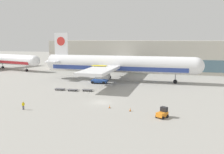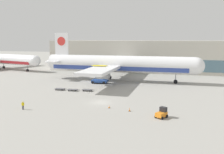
{
  "view_description": "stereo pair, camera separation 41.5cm",
  "coord_description": "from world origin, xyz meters",
  "px_view_note": "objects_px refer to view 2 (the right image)",
  "views": [
    {
      "loc": [
        17.42,
        -54.66,
        14.97
      ],
      "look_at": [
        -0.97,
        13.74,
        4.0
      ],
      "focal_mm": 40.0,
      "sensor_mm": 36.0,
      "label": 1
    },
    {
      "loc": [
        17.82,
        -54.55,
        14.97
      ],
      "look_at": [
        -0.97,
        13.74,
        4.0
      ],
      "focal_mm": 40.0,
      "sensor_mm": 36.0,
      "label": 2
    }
  ],
  "objects_px": {
    "baggage_tug_foreground": "(162,113)",
    "traffic_cone_near": "(109,107)",
    "airplane_main": "(116,65)",
    "scissor_lift_loader": "(100,77)",
    "ground_crew_near": "(23,105)",
    "baggage_dolly_second": "(73,90)",
    "airplane_distant": "(2,59)",
    "baggage_dolly_third": "(87,90)",
    "baggage_dolly_lead": "(60,89)",
    "traffic_cone_far": "(130,110)"
  },
  "relations": [
    {
      "from": "baggage_tug_foreground",
      "to": "baggage_dolly_lead",
      "type": "distance_m",
      "value": 35.7
    },
    {
      "from": "airplane_distant",
      "to": "traffic_cone_near",
      "type": "distance_m",
      "value": 87.67
    },
    {
      "from": "baggage_dolly_second",
      "to": "ground_crew_near",
      "type": "relative_size",
      "value": 2.09
    },
    {
      "from": "baggage_tug_foreground",
      "to": "baggage_dolly_second",
      "type": "distance_m",
      "value": 32.21
    },
    {
      "from": "airplane_main",
      "to": "traffic_cone_near",
      "type": "bearing_deg",
      "value": -77.93
    },
    {
      "from": "baggage_dolly_third",
      "to": "traffic_cone_far",
      "type": "bearing_deg",
      "value": -50.27
    },
    {
      "from": "baggage_dolly_lead",
      "to": "baggage_dolly_second",
      "type": "xyz_separation_m",
      "value": [
        4.09,
        -0.08,
        0.0
      ]
    },
    {
      "from": "baggage_dolly_third",
      "to": "scissor_lift_loader",
      "type": "bearing_deg",
      "value": 88.7
    },
    {
      "from": "airplane_main",
      "to": "airplane_distant",
      "type": "xyz_separation_m",
      "value": [
        -62.48,
        18.25,
        -0.91
      ]
    },
    {
      "from": "scissor_lift_loader",
      "to": "baggage_dolly_lead",
      "type": "distance_m",
      "value": 15.91
    },
    {
      "from": "baggage_dolly_second",
      "to": "airplane_distant",
      "type": "bearing_deg",
      "value": 141.12
    },
    {
      "from": "airplane_main",
      "to": "baggage_dolly_third",
      "type": "height_order",
      "value": "airplane_main"
    },
    {
      "from": "baggage_dolly_third",
      "to": "ground_crew_near",
      "type": "bearing_deg",
      "value": -110.61
    },
    {
      "from": "baggage_tug_foreground",
      "to": "traffic_cone_far",
      "type": "distance_m",
      "value": 7.24
    },
    {
      "from": "baggage_dolly_lead",
      "to": "traffic_cone_near",
      "type": "relative_size",
      "value": 5.65
    },
    {
      "from": "scissor_lift_loader",
      "to": "airplane_main",
      "type": "bearing_deg",
      "value": 56.63
    },
    {
      "from": "scissor_lift_loader",
      "to": "baggage_dolly_third",
      "type": "relative_size",
      "value": 1.61
    },
    {
      "from": "airplane_main",
      "to": "traffic_cone_far",
      "type": "distance_m",
      "value": 38.21
    },
    {
      "from": "scissor_lift_loader",
      "to": "traffic_cone_near",
      "type": "bearing_deg",
      "value": -67.76
    },
    {
      "from": "baggage_tug_foreground",
      "to": "baggage_dolly_lead",
      "type": "xyz_separation_m",
      "value": [
        -30.69,
        18.22,
        -0.49
      ]
    },
    {
      "from": "baggage_tug_foreground",
      "to": "scissor_lift_loader",
      "type": "bearing_deg",
      "value": 64.21
    },
    {
      "from": "airplane_main",
      "to": "scissor_lift_loader",
      "type": "height_order",
      "value": "airplane_main"
    },
    {
      "from": "airplane_main",
      "to": "baggage_tug_foreground",
      "type": "distance_m",
      "value": 43.02
    },
    {
      "from": "traffic_cone_near",
      "to": "airplane_main",
      "type": "bearing_deg",
      "value": 101.91
    },
    {
      "from": "airplane_distant",
      "to": "traffic_cone_far",
      "type": "height_order",
      "value": "airplane_distant"
    },
    {
      "from": "traffic_cone_far",
      "to": "scissor_lift_loader",
      "type": "bearing_deg",
      "value": 118.84
    },
    {
      "from": "airplane_main",
      "to": "baggage_tug_foreground",
      "type": "relative_size",
      "value": 20.62
    },
    {
      "from": "baggage_tug_foreground",
      "to": "baggage_dolly_second",
      "type": "bearing_deg",
      "value": 84.21
    },
    {
      "from": "airplane_distant",
      "to": "traffic_cone_near",
      "type": "xyz_separation_m",
      "value": [
        69.79,
        -52.87,
        -4.61
      ]
    },
    {
      "from": "scissor_lift_loader",
      "to": "traffic_cone_far",
      "type": "relative_size",
      "value": 7.84
    },
    {
      "from": "baggage_dolly_lead",
      "to": "baggage_dolly_third",
      "type": "relative_size",
      "value": 1.0
    },
    {
      "from": "baggage_dolly_second",
      "to": "scissor_lift_loader",
      "type": "bearing_deg",
      "value": 71.79
    },
    {
      "from": "baggage_tug_foreground",
      "to": "traffic_cone_near",
      "type": "distance_m",
      "value": 12.15
    },
    {
      "from": "airplane_distant",
      "to": "ground_crew_near",
      "type": "bearing_deg",
      "value": -34.03
    },
    {
      "from": "airplane_distant",
      "to": "baggage_dolly_lead",
      "type": "xyz_separation_m",
      "value": [
        50.64,
        -38.38,
        -4.54
      ]
    },
    {
      "from": "baggage_dolly_lead",
      "to": "airplane_distant",
      "type": "bearing_deg",
      "value": 139.06
    },
    {
      "from": "baggage_dolly_third",
      "to": "traffic_cone_far",
      "type": "xyz_separation_m",
      "value": [
        15.7,
        -16.54,
        -0.01
      ]
    },
    {
      "from": "ground_crew_near",
      "to": "traffic_cone_near",
      "type": "xyz_separation_m",
      "value": [
        17.36,
        5.96,
        -0.73
      ]
    },
    {
      "from": "traffic_cone_near",
      "to": "traffic_cone_far",
      "type": "bearing_deg",
      "value": -14.38
    },
    {
      "from": "airplane_main",
      "to": "baggage_dolly_lead",
      "type": "bearing_deg",
      "value": -120.31
    },
    {
      "from": "airplane_distant",
      "to": "traffic_cone_far",
      "type": "xyz_separation_m",
      "value": [
        74.56,
        -54.09,
        -4.55
      ]
    },
    {
      "from": "airplane_main",
      "to": "baggage_dolly_second",
      "type": "xyz_separation_m",
      "value": [
        -7.76,
        -20.21,
        -5.45
      ]
    },
    {
      "from": "baggage_dolly_lead",
      "to": "traffic_cone_far",
      "type": "relative_size",
      "value": 4.86
    },
    {
      "from": "baggage_dolly_third",
      "to": "airplane_main",
      "type": "bearing_deg",
      "value": 75.6
    },
    {
      "from": "scissor_lift_loader",
      "to": "baggage_tug_foreground",
      "type": "distance_m",
      "value": 39.48
    },
    {
      "from": "traffic_cone_near",
      "to": "airplane_distant",
      "type": "bearing_deg",
      "value": 142.85
    },
    {
      "from": "airplane_main",
      "to": "baggage_dolly_lead",
      "type": "distance_m",
      "value": 23.98
    },
    {
      "from": "baggage_dolly_third",
      "to": "ground_crew_near",
      "type": "height_order",
      "value": "ground_crew_near"
    },
    {
      "from": "baggage_tug_foreground",
      "to": "traffic_cone_near",
      "type": "bearing_deg",
      "value": 100.57
    },
    {
      "from": "baggage_dolly_third",
      "to": "ground_crew_near",
      "type": "relative_size",
      "value": 2.09
    }
  ]
}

